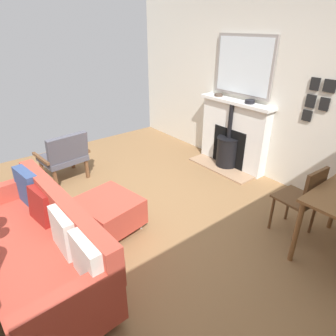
% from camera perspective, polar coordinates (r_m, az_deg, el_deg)
% --- Properties ---
extents(ground_plane, '(4.89, 5.65, 0.01)m').
position_cam_1_polar(ground_plane, '(3.66, -8.44, -10.76)').
color(ground_plane, olive).
extents(wall_left, '(0.12, 5.65, 2.67)m').
position_cam_1_polar(wall_left, '(4.69, 17.73, 14.76)').
color(wall_left, beige).
rests_on(wall_left, ground).
extents(fireplace, '(0.53, 1.32, 1.12)m').
position_cam_1_polar(fireplace, '(4.94, 12.40, 5.67)').
color(fireplace, '#9E7A5B').
rests_on(fireplace, ground).
extents(mirror_over_mantel, '(0.04, 1.04, 0.88)m').
position_cam_1_polar(mirror_over_mantel, '(4.74, 14.62, 18.83)').
color(mirror_over_mantel, gray).
extents(mantel_bowl_near, '(0.14, 0.14, 0.04)m').
position_cam_1_polar(mantel_bowl_near, '(4.98, 9.91, 13.98)').
color(mantel_bowl_near, '#47382D').
rests_on(mantel_bowl_near, fireplace).
extents(mantel_bowl_far, '(0.14, 0.14, 0.05)m').
position_cam_1_polar(mantel_bowl_far, '(4.60, 15.77, 12.47)').
color(mantel_bowl_far, black).
rests_on(mantel_bowl_far, fireplace).
extents(sofa, '(0.86, 1.93, 0.83)m').
position_cam_1_polar(sofa, '(2.98, -24.03, -14.06)').
color(sofa, '#B2B2B7').
rests_on(sofa, ground).
extents(ottoman, '(0.71, 0.75, 0.41)m').
position_cam_1_polar(ottoman, '(3.46, -11.54, -8.35)').
color(ottoman, '#B2B2B7').
rests_on(ottoman, ground).
extents(armchair_accent, '(0.73, 0.65, 0.78)m').
position_cam_1_polar(armchair_accent, '(4.62, -19.68, 2.48)').
color(armchair_accent, brown).
rests_on(armchair_accent, ground).
extents(dining_chair_near_fireplace, '(0.42, 0.42, 0.86)m').
position_cam_1_polar(dining_chair_near_fireplace, '(3.49, 25.13, -5.08)').
color(dining_chair_near_fireplace, brown).
rests_on(dining_chair_near_fireplace, ground).
extents(photo_gallery_row, '(0.02, 0.33, 0.56)m').
position_cam_1_polar(photo_gallery_row, '(4.20, 27.33, 12.13)').
color(photo_gallery_row, black).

